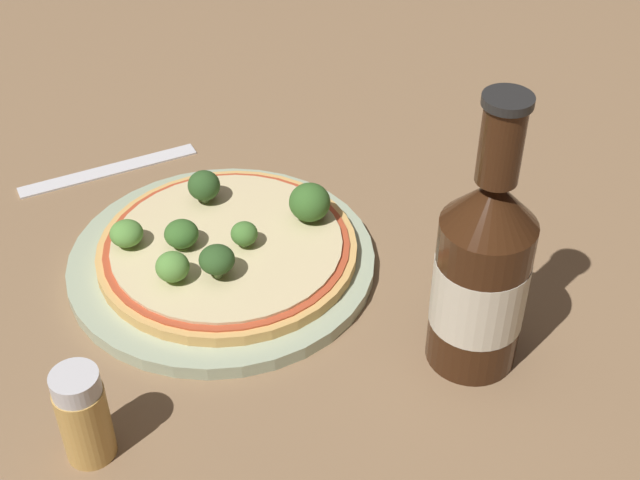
# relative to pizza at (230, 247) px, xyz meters

# --- Properties ---
(ground_plane) EXTENTS (3.00, 3.00, 0.00)m
(ground_plane) POSITION_rel_pizza_xyz_m (-0.01, -0.00, -0.02)
(ground_plane) COLOR #846647
(plate) EXTENTS (0.26, 0.26, 0.01)m
(plate) POSITION_rel_pizza_xyz_m (-0.00, -0.01, -0.01)
(plate) COLOR #A3B293
(plate) RESTS_ON ground_plane
(pizza) EXTENTS (0.22, 0.22, 0.01)m
(pizza) POSITION_rel_pizza_xyz_m (0.00, 0.00, 0.00)
(pizza) COLOR tan
(pizza) RESTS_ON plate
(broccoli_floret_0) EXTENTS (0.03, 0.03, 0.03)m
(broccoli_floret_0) POSITION_rel_pizza_xyz_m (0.04, -0.02, 0.02)
(broccoli_floret_0) COLOR #7A9E5B
(broccoli_floret_0) RESTS_ON pizza
(broccoli_floret_1) EXTENTS (0.03, 0.03, 0.02)m
(broccoli_floret_1) POSITION_rel_pizza_xyz_m (-0.01, -0.04, 0.02)
(broccoli_floret_1) COLOR #7A9E5B
(broccoli_floret_1) RESTS_ON pizza
(broccoli_floret_2) EXTENTS (0.04, 0.04, 0.03)m
(broccoli_floret_2) POSITION_rel_pizza_xyz_m (-0.00, 0.07, 0.02)
(broccoli_floret_2) COLOR #7A9E5B
(broccoli_floret_2) RESTS_ON pizza
(broccoli_floret_3) EXTENTS (0.03, 0.03, 0.03)m
(broccoli_floret_3) POSITION_rel_pizza_xyz_m (0.03, -0.06, 0.02)
(broccoli_floret_3) COLOR #7A9E5B
(broccoli_floret_3) RESTS_ON pizza
(broccoli_floret_4) EXTENTS (0.03, 0.03, 0.02)m
(broccoli_floret_4) POSITION_rel_pizza_xyz_m (-0.03, -0.08, 0.02)
(broccoli_floret_4) COLOR #7A9E5B
(broccoli_floret_4) RESTS_ON pizza
(broccoli_floret_5) EXTENTS (0.02, 0.02, 0.02)m
(broccoli_floret_5) POSITION_rel_pizza_xyz_m (0.01, 0.01, 0.02)
(broccoli_floret_5) COLOR #7A9E5B
(broccoli_floret_5) RESTS_ON pizza
(broccoli_floret_6) EXTENTS (0.03, 0.03, 0.03)m
(broccoli_floret_6) POSITION_rel_pizza_xyz_m (-0.06, -0.00, 0.02)
(broccoli_floret_6) COLOR #7A9E5B
(broccoli_floret_6) RESTS_ON pizza
(beer_bottle) EXTENTS (0.07, 0.07, 0.22)m
(beer_bottle) POSITION_rel_pizza_xyz_m (0.17, 0.14, 0.06)
(beer_bottle) COLOR #381E0F
(beer_bottle) RESTS_ON ground_plane
(pepper_shaker) EXTENTS (0.03, 0.03, 0.08)m
(pepper_shaker) POSITION_rel_pizza_xyz_m (0.15, -0.15, 0.02)
(pepper_shaker) COLOR tan
(pepper_shaker) RESTS_ON ground_plane
(fork) EXTENTS (0.03, 0.18, 0.00)m
(fork) POSITION_rel_pizza_xyz_m (-0.18, -0.07, -0.02)
(fork) COLOR silver
(fork) RESTS_ON ground_plane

